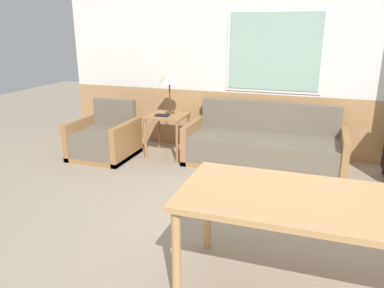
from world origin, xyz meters
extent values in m
plane|color=gray|center=(0.00, 0.00, 0.00)|extent=(16.00, 16.00, 0.00)
cube|color=tan|center=(0.00, 2.63, 0.43)|extent=(7.20, 0.06, 0.86)
cube|color=white|center=(0.00, 2.63, 1.78)|extent=(7.20, 0.06, 1.84)
cube|color=white|center=(-0.44, 2.59, 1.45)|extent=(1.30, 0.01, 1.10)
cube|color=#99BCA8|center=(-0.44, 2.58, 1.45)|extent=(1.22, 0.02, 1.02)
cube|color=#9E7042|center=(-0.44, 2.08, 0.03)|extent=(2.06, 0.83, 0.06)
cube|color=#6B6051|center=(-0.44, 2.06, 0.22)|extent=(1.90, 0.75, 0.32)
cube|color=#6B6051|center=(-0.44, 2.44, 0.58)|extent=(1.90, 0.10, 0.41)
cube|color=#9E7042|center=(-1.43, 2.08, 0.26)|extent=(0.08, 0.83, 0.52)
cube|color=#9E7042|center=(0.55, 2.08, 0.26)|extent=(0.08, 0.83, 0.52)
cube|color=#9E7042|center=(-2.62, 1.69, 0.03)|extent=(0.81, 0.79, 0.06)
cube|color=#6B6051|center=(-2.62, 1.67, 0.22)|extent=(0.65, 0.71, 0.32)
cube|color=#6B6051|center=(-2.62, 2.03, 0.58)|extent=(0.65, 0.10, 0.39)
cube|color=#9E7042|center=(-2.99, 1.69, 0.26)|extent=(0.08, 0.79, 0.52)
cube|color=#9E7042|center=(-2.26, 1.69, 0.26)|extent=(0.08, 0.79, 0.52)
cube|color=#9E7042|center=(-1.80, 2.05, 0.58)|extent=(0.53, 0.53, 0.03)
cylinder|color=#9E7042|center=(-2.04, 1.82, 0.28)|extent=(0.04, 0.04, 0.56)
cylinder|color=#9E7042|center=(-1.56, 1.82, 0.28)|extent=(0.04, 0.04, 0.56)
cylinder|color=#9E7042|center=(-2.04, 2.29, 0.28)|extent=(0.04, 0.04, 0.56)
cylinder|color=#9E7042|center=(-1.56, 2.29, 0.28)|extent=(0.04, 0.04, 0.56)
cylinder|color=#4C3823|center=(-1.79, 2.15, 0.60)|extent=(0.13, 0.13, 0.02)
cylinder|color=#4C3823|center=(-1.79, 2.15, 0.82)|extent=(0.02, 0.02, 0.41)
cone|color=beige|center=(-1.79, 2.15, 1.12)|extent=(0.30, 0.30, 0.19)
cube|color=black|center=(-1.83, 1.95, 0.60)|extent=(0.20, 0.13, 0.02)
cube|color=tan|center=(0.34, -0.39, 0.72)|extent=(1.95, 0.83, 0.04)
cylinder|color=tan|center=(-0.58, -0.75, 0.35)|extent=(0.06, 0.06, 0.70)
cylinder|color=tan|center=(-0.58, -0.04, 0.35)|extent=(0.06, 0.06, 0.70)
cylinder|color=black|center=(1.06, 2.25, 0.05)|extent=(0.04, 0.04, 0.10)
camera|label=1|loc=(0.19, -2.69, 1.78)|focal=35.00mm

